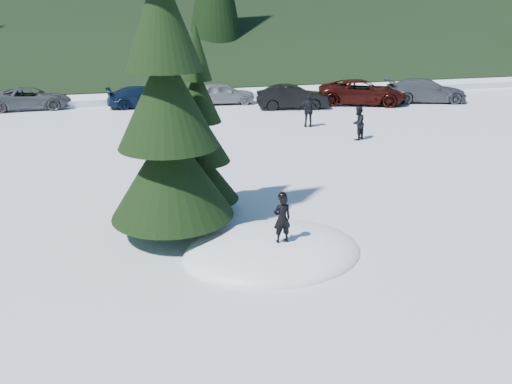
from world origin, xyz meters
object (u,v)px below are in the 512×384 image
object	(u,v)px
car_4	(223,93)
car_6	(362,92)
child_skier	(282,219)
adult_1	(309,110)
adult_0	(358,123)
car_3	(143,97)
spruce_tall	(167,111)
car_5	(293,97)
car_7	(426,91)
spruce_short	(200,143)
car_2	(31,98)

from	to	relation	value
car_4	car_6	xyz separation A→B (m)	(8.54, -2.50, 0.08)
child_skier	adult_1	size ratio (longest dim) A/B	0.69
adult_0	adult_1	size ratio (longest dim) A/B	0.91
car_3	car_6	world-z (taller)	car_6
spruce_tall	car_3	bearing A→B (deg)	88.44
adult_0	car_6	xyz separation A→B (m)	(4.60, 8.50, -0.01)
spruce_tall	car_4	bearing A→B (deg)	73.88
child_skier	car_5	bearing A→B (deg)	-112.67
adult_1	car_5	distance (m)	5.20
car_4	car_6	bearing A→B (deg)	-101.01
adult_0	spruce_tall	bearing A→B (deg)	4.06
adult_1	car_6	size ratio (longest dim) A/B	0.31
spruce_tall	car_3	xyz separation A→B (m)	(0.53, 19.49, -2.69)
car_6	car_7	xyz separation A→B (m)	(4.37, -0.43, -0.02)
spruce_short	car_2	xyz separation A→B (m)	(-7.07, 19.21, -1.45)
spruce_short	car_3	world-z (taller)	spruce_short
car_3	car_7	bearing A→B (deg)	-103.24
spruce_tall	car_2	size ratio (longest dim) A/B	1.84
adult_0	adult_1	bearing A→B (deg)	-106.31
child_skier	car_3	xyz separation A→B (m)	(-1.76, 21.68, -0.43)
spruce_tall	car_2	distance (m)	21.65
spruce_tall	car_2	bearing A→B (deg)	106.40
car_2	adult_1	bearing A→B (deg)	-123.73
adult_0	adult_1	world-z (taller)	adult_1
car_2	spruce_short	bearing A→B (deg)	-160.63
adult_1	spruce_short	bearing A→B (deg)	70.18
spruce_tall	adult_0	xyz separation A→B (m)	(9.48, 8.15, -2.54)
spruce_tall	car_2	world-z (taller)	spruce_tall
child_skier	car_6	size ratio (longest dim) A/B	0.21
adult_1	car_3	world-z (taller)	adult_1
adult_1	car_7	distance (m)	11.27
car_3	car_5	world-z (taller)	car_5
car_2	car_6	world-z (taller)	car_6
adult_1	car_3	size ratio (longest dim) A/B	0.39
spruce_tall	adult_1	world-z (taller)	spruce_tall
car_5	adult_0	bearing A→B (deg)	-168.51
car_2	car_4	size ratio (longest dim) A/B	1.16
adult_0	car_6	bearing A→B (deg)	-155.03
car_6	car_7	bearing A→B (deg)	-73.03
car_3	car_7	world-z (taller)	car_7
car_7	adult_1	bearing A→B (deg)	132.99
car_6	car_7	size ratio (longest dim) A/B	1.07
car_4	car_7	xyz separation A→B (m)	(12.91, -2.93, 0.07)
car_3	car_6	size ratio (longest dim) A/B	0.79
car_3	car_4	world-z (taller)	car_4
adult_0	car_3	size ratio (longest dim) A/B	0.36
car_2	car_5	size ratio (longest dim) A/B	1.08
car_7	car_5	bearing A→B (deg)	105.91
spruce_short	car_3	xyz separation A→B (m)	(-0.47, 18.09, -1.47)
car_2	car_5	distance (m)	15.91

